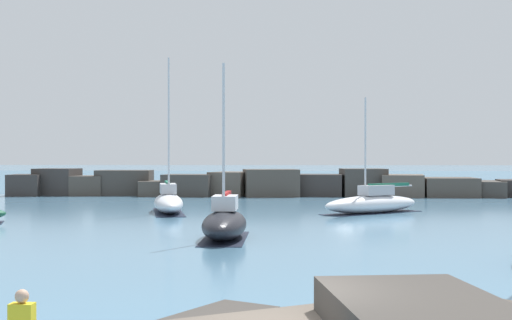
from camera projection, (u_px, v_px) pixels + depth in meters
The scene contains 5 objects.
open_sea_beyond at pixel (302, 177), 125.05m from camera, with size 400.00×116.00×0.01m.
breakwater_jetty at pixel (317, 185), 65.13m from camera, with size 56.92×6.90×2.51m.
sailboat_moored_0 at pixel (225, 223), 31.10m from camera, with size 2.06×6.11×7.63m.
sailboat_moored_1 at pixel (168, 201), 46.07m from camera, with size 3.67×8.38×9.93m.
sailboat_moored_6 at pixel (372, 203), 45.50m from camera, with size 7.18×6.42×7.36m.
Camera 1 is at (0.45, -11.59, 3.59)m, focal length 50.00 mm.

